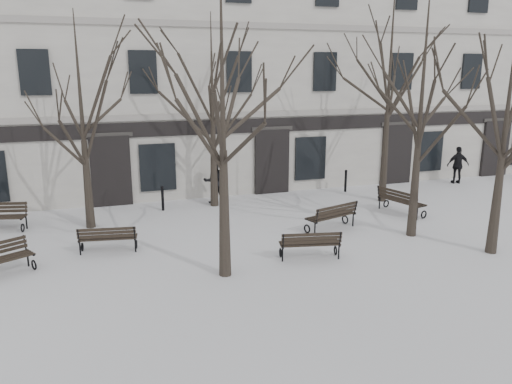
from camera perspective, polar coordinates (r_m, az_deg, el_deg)
name	(u,v)px	position (r m, az deg, el deg)	size (l,w,h in m)	color
ground	(250,265)	(14.64, -0.68, -8.31)	(100.00, 100.00, 0.00)	silver
building	(173,69)	(26.21, -9.41, 13.70)	(40.40, 10.20, 11.40)	beige
tree_1	(222,83)	(12.85, -3.89, 12.29)	(5.80, 5.80, 8.29)	black
tree_2	(423,83)	(17.06, 18.53, 11.70)	(5.69, 5.69, 8.13)	black
tree_3	(509,101)	(16.30, 26.91, 9.23)	(5.18, 5.18, 7.40)	black
tree_4	(80,96)	(18.12, -19.46, 10.35)	(5.21, 5.21, 7.45)	black
tree_5	(212,88)	(20.09, -5.04, 11.72)	(5.36, 5.36, 7.65)	black
tree_6	(390,66)	(21.46, 15.09, 13.74)	(6.31, 6.31, 9.02)	black
bench_1	(108,238)	(16.08, -16.58, -5.03)	(1.81, 0.89, 0.88)	black
bench_2	(310,243)	(14.98, 6.21, -5.86)	(1.88, 0.99, 0.90)	black
bench_4	(332,215)	(17.69, 8.71, -2.66)	(2.06, 1.27, 0.99)	black
bench_5	(400,200)	(20.25, 16.17, -0.93)	(1.21, 2.08, 0.99)	black
bollard_a	(163,197)	(20.25, -10.63, -0.60)	(0.13, 0.13, 1.01)	black
bollard_b	(346,180)	(23.32, 10.21, 1.36)	(0.13, 0.13, 1.03)	black
pedestrian_b	(215,202)	(21.28, -4.75, -1.20)	(0.91, 0.71, 1.87)	black
pedestrian_c	(456,183)	(26.70, 21.90, 0.94)	(1.07, 0.45, 1.83)	black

